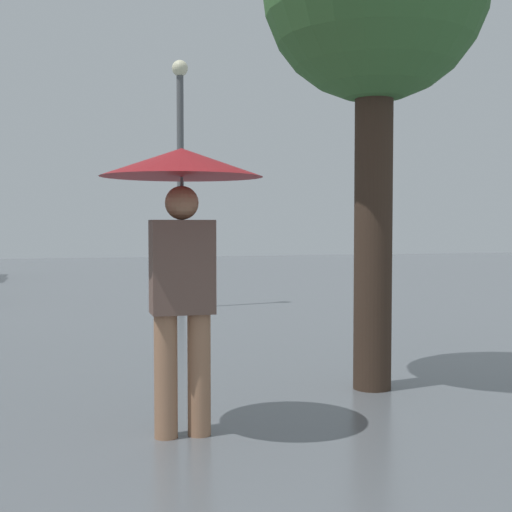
{
  "coord_description": "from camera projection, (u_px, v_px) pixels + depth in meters",
  "views": [
    {
      "loc": [
        -0.38,
        -0.56,
        1.46
      ],
      "look_at": [
        0.91,
        4.23,
        1.23
      ],
      "focal_mm": 50.0,
      "sensor_mm": 36.0,
      "label": 1
    }
  ],
  "objects": [
    {
      "name": "street_lamp",
      "position": [
        180.0,
        159.0,
        12.09
      ],
      "size": [
        0.27,
        0.27,
        4.21
      ],
      "color": "#515456",
      "rests_on": "ground_plane"
    },
    {
      "name": "pedestrian",
      "position": [
        182.0,
        209.0,
        4.81
      ],
      "size": [
        1.1,
        1.1,
        1.97
      ],
      "color": "#9E7051",
      "rests_on": "ground_plane"
    }
  ]
}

